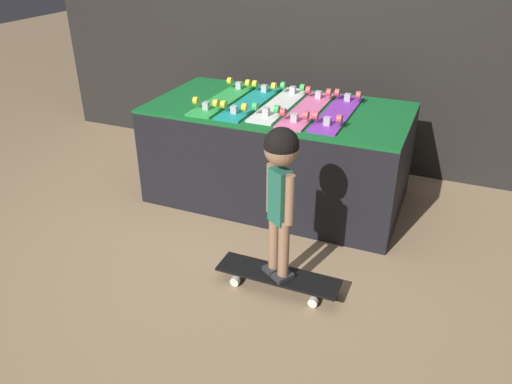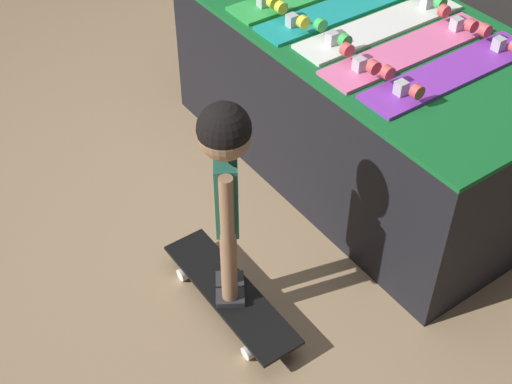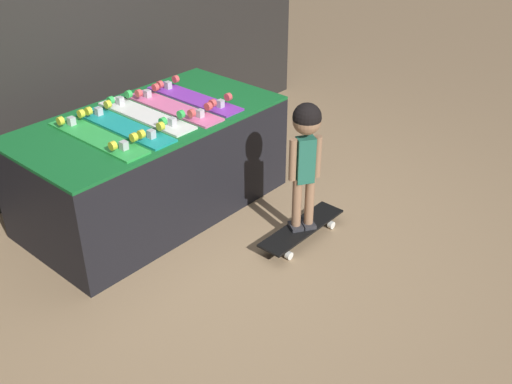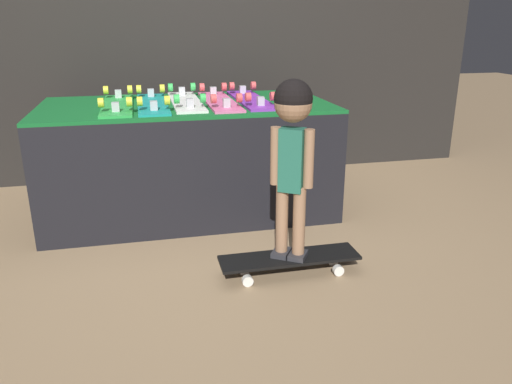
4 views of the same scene
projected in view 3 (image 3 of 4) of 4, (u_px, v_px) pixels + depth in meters
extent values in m
plane|color=#9E7F5B|center=(223.00, 243.00, 3.87)|extent=(16.00, 16.00, 0.00)
cube|color=black|center=(63.00, 14.00, 4.08)|extent=(4.85, 0.10, 2.44)
cube|color=black|center=(152.00, 166.00, 4.07)|extent=(1.76, 0.92, 0.68)
cube|color=#146028|center=(148.00, 119.00, 3.89)|extent=(1.76, 0.92, 0.02)
cube|color=green|center=(97.00, 138.00, 3.60)|extent=(0.18, 0.79, 0.01)
cube|color=#B7B7BC|center=(71.00, 121.00, 3.73)|extent=(0.04, 0.04, 0.05)
cylinder|color=yellow|center=(81.00, 114.00, 3.77)|extent=(0.03, 0.05, 0.05)
cylinder|color=yellow|center=(60.00, 121.00, 3.67)|extent=(0.03, 0.05, 0.05)
cube|color=#B7B7BC|center=(124.00, 145.00, 3.44)|extent=(0.04, 0.04, 0.05)
cylinder|color=yellow|center=(134.00, 137.00, 3.47)|extent=(0.03, 0.05, 0.05)
cylinder|color=yellow|center=(113.00, 146.00, 3.38)|extent=(0.03, 0.05, 0.05)
cube|color=teal|center=(125.00, 127.00, 3.73)|extent=(0.18, 0.79, 0.01)
cube|color=#B7B7BC|center=(99.00, 111.00, 3.87)|extent=(0.04, 0.04, 0.05)
cylinder|color=yellow|center=(108.00, 104.00, 3.90)|extent=(0.03, 0.05, 0.05)
cylinder|color=yellow|center=(88.00, 111.00, 3.80)|extent=(0.03, 0.05, 0.05)
cube|color=#B7B7BC|center=(151.00, 134.00, 3.57)|extent=(0.04, 0.04, 0.05)
cylinder|color=yellow|center=(161.00, 126.00, 3.60)|extent=(0.03, 0.05, 0.05)
cylinder|color=yellow|center=(141.00, 134.00, 3.51)|extent=(0.03, 0.05, 0.05)
cube|color=white|center=(146.00, 115.00, 3.89)|extent=(0.18, 0.79, 0.01)
cube|color=#B7B7BC|center=(120.00, 101.00, 4.02)|extent=(0.04, 0.04, 0.05)
cylinder|color=green|center=(129.00, 94.00, 4.06)|extent=(0.03, 0.05, 0.05)
cylinder|color=green|center=(111.00, 100.00, 3.96)|extent=(0.03, 0.05, 0.05)
cube|color=#B7B7BC|center=(172.00, 122.00, 3.73)|extent=(0.04, 0.04, 0.05)
cylinder|color=green|center=(181.00, 114.00, 3.76)|extent=(0.03, 0.05, 0.05)
cylinder|color=green|center=(163.00, 122.00, 3.66)|extent=(0.03, 0.05, 0.05)
cube|color=pink|center=(173.00, 108.00, 4.00)|extent=(0.18, 0.79, 0.01)
cube|color=#B7B7BC|center=(147.00, 94.00, 4.13)|extent=(0.04, 0.04, 0.05)
cylinder|color=#D84C4C|center=(155.00, 87.00, 4.17)|extent=(0.03, 0.05, 0.05)
cylinder|color=#D84C4C|center=(139.00, 93.00, 4.07)|extent=(0.03, 0.05, 0.05)
cube|color=#B7B7BC|center=(200.00, 113.00, 3.84)|extent=(0.04, 0.04, 0.05)
cylinder|color=#D84C4C|center=(208.00, 106.00, 3.87)|extent=(0.03, 0.05, 0.05)
cylinder|color=#D84C4C|center=(192.00, 113.00, 3.78)|extent=(0.03, 0.05, 0.05)
cube|color=purple|center=(194.00, 98.00, 4.14)|extent=(0.18, 0.79, 0.01)
cube|color=#B7B7BC|center=(168.00, 85.00, 4.28)|extent=(0.04, 0.04, 0.05)
cylinder|color=#D84C4C|center=(176.00, 79.00, 4.31)|extent=(0.03, 0.05, 0.05)
cylinder|color=#D84C4C|center=(160.00, 85.00, 4.21)|extent=(0.03, 0.05, 0.05)
cube|color=#B7B7BC|center=(221.00, 104.00, 3.98)|extent=(0.04, 0.04, 0.05)
cylinder|color=#D84C4C|center=(228.00, 97.00, 4.01)|extent=(0.03, 0.05, 0.05)
cylinder|color=#D84C4C|center=(212.00, 103.00, 3.92)|extent=(0.03, 0.05, 0.05)
cube|color=black|center=(302.00, 228.00, 3.87)|extent=(0.69, 0.18, 0.01)
cube|color=#B7B7BC|center=(322.00, 218.00, 4.04)|extent=(0.04, 0.04, 0.05)
cylinder|color=white|center=(313.00, 217.00, 4.09)|extent=(0.05, 0.03, 0.05)
cylinder|color=white|center=(331.00, 225.00, 4.01)|extent=(0.05, 0.03, 0.05)
cube|color=#B7B7BC|center=(280.00, 247.00, 3.74)|extent=(0.04, 0.04, 0.05)
cylinder|color=white|center=(270.00, 246.00, 3.80)|extent=(0.05, 0.03, 0.05)
cylinder|color=white|center=(289.00, 255.00, 3.71)|extent=(0.05, 0.03, 0.05)
cube|color=#2D2D33|center=(308.00, 224.00, 3.87)|extent=(0.12, 0.13, 0.03)
cylinder|color=#997051|center=(309.00, 200.00, 3.78)|extent=(0.06, 0.06, 0.34)
cube|color=#2D2D33|center=(296.00, 226.00, 3.85)|extent=(0.12, 0.13, 0.03)
cylinder|color=#997051|center=(297.00, 202.00, 3.76)|extent=(0.06, 0.06, 0.34)
cube|color=#236651|center=(305.00, 160.00, 3.62)|extent=(0.13, 0.12, 0.30)
cylinder|color=#997051|center=(317.00, 156.00, 3.63)|extent=(0.05, 0.05, 0.27)
cylinder|color=#997051|center=(293.00, 160.00, 3.60)|extent=(0.05, 0.05, 0.27)
sphere|color=#997051|center=(307.00, 121.00, 3.49)|extent=(0.17, 0.17, 0.17)
sphere|color=black|center=(307.00, 117.00, 3.48)|extent=(0.17, 0.17, 0.17)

